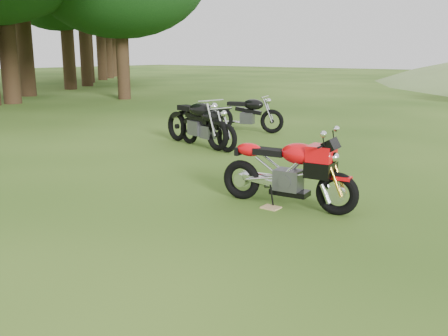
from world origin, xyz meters
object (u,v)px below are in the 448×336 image
Objects in this scene: sport_motorcycle at (287,166)px; plywood_board at (271,207)px; vintage_moto_d at (247,113)px; vintage_moto_b at (196,121)px; vintage_moto_c at (207,126)px.

plywood_board is (-0.12, -0.20, -0.55)m from sport_motorcycle.
plywood_board is at bearing -68.08° from vintage_moto_d.
vintage_moto_c is at bearing 5.60° from vintage_moto_b.
vintage_moto_c is (-3.41, 2.83, 0.48)m from plywood_board.
vintage_moto_d is (-4.13, 4.99, -0.05)m from sport_motorcycle.
sport_motorcycle is 0.86× the size of vintage_moto_b.
vintage_moto_d is at bearing 110.42° from vintage_moto_b.
sport_motorcycle is 0.96× the size of vintage_moto_d.
vintage_moto_d is (-0.61, 2.37, 0.02)m from vintage_moto_c.
vintage_moto_d is (-4.02, 5.19, 0.50)m from plywood_board.
vintage_moto_b is (-3.76, 2.88, 0.56)m from plywood_board.
vintage_moto_b reaches higher than vintage_moto_c.
plywood_board is at bearing -26.78° from vintage_moto_c.
plywood_board is at bearing -23.27° from vintage_moto_b.
sport_motorcycle is 1.00× the size of vintage_moto_c.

